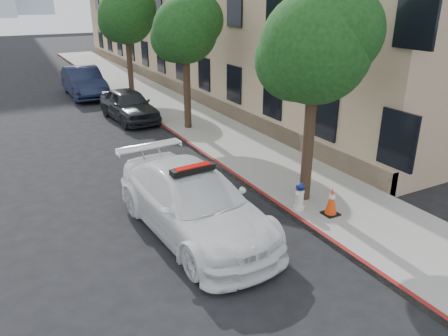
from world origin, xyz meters
TOP-DOWN VIEW (x-y plane):
  - ground at (0.00, 0.00)m, footprint 120.00×120.00m
  - sidewalk at (3.60, 10.00)m, footprint 3.20×50.00m
  - curb_strip at (2.06, 10.00)m, footprint 0.12×50.00m
  - building at (9.20, 15.00)m, footprint 8.00×36.00m
  - tree_near at (2.93, -2.01)m, footprint 2.92×2.82m
  - tree_mid at (2.93, 5.99)m, footprint 2.77×2.64m
  - tree_far at (2.93, 13.99)m, footprint 3.10×3.00m
  - police_car at (-0.50, -1.98)m, footprint 2.61×5.65m
  - parked_car_mid at (1.18, 8.84)m, footprint 2.01×4.35m
  - parked_car_far at (0.44, 14.99)m, footprint 1.76×5.03m
  - fire_hydrant at (2.35, -2.47)m, footprint 0.32×0.29m
  - traffic_cone at (2.89, -3.11)m, footprint 0.40×0.40m

SIDE VIEW (x-z plane):
  - ground at x=0.00m, z-range 0.00..0.00m
  - sidewalk at x=3.60m, z-range 0.00..0.15m
  - curb_strip at x=2.06m, z-range 0.00..0.15m
  - fire_hydrant at x=2.35m, z-range 0.14..0.89m
  - traffic_cone at x=2.89m, z-range 0.15..0.91m
  - parked_car_mid at x=1.18m, z-range 0.00..1.45m
  - police_car at x=-0.50m, z-range -0.07..1.68m
  - parked_car_far at x=0.44m, z-range 0.00..1.66m
  - tree_mid at x=2.93m, z-range 1.45..6.88m
  - tree_near at x=2.93m, z-range 1.46..7.08m
  - tree_far at x=2.93m, z-range 1.48..7.29m
  - building at x=9.20m, z-range 0.00..10.00m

